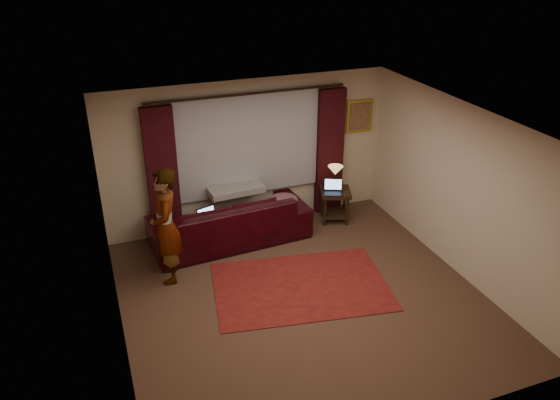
% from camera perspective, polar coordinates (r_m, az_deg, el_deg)
% --- Properties ---
extents(floor, '(5.00, 5.00, 0.01)m').
position_cam_1_polar(floor, '(7.99, 2.39, -10.20)').
color(floor, '#513527').
rests_on(floor, ground).
extents(ceiling, '(5.00, 5.00, 0.02)m').
position_cam_1_polar(ceiling, '(6.77, 2.80, 7.81)').
color(ceiling, silver).
rests_on(ceiling, ground).
extents(wall_back, '(5.00, 0.02, 2.60)m').
position_cam_1_polar(wall_back, '(9.43, -3.36, 4.83)').
color(wall_back, beige).
rests_on(wall_back, ground).
extents(wall_front, '(5.00, 0.02, 2.60)m').
position_cam_1_polar(wall_front, '(5.47, 13.09, -13.56)').
color(wall_front, beige).
rests_on(wall_front, ground).
extents(wall_left, '(0.02, 5.00, 2.60)m').
position_cam_1_polar(wall_left, '(6.83, -17.22, -5.33)').
color(wall_left, beige).
rests_on(wall_left, ground).
extents(wall_right, '(0.02, 5.00, 2.60)m').
position_cam_1_polar(wall_right, '(8.50, 18.30, 0.97)').
color(wall_right, beige).
rests_on(wall_right, ground).
extents(sheer_curtain, '(2.50, 0.05, 1.80)m').
position_cam_1_polar(sheer_curtain, '(9.30, -3.28, 5.85)').
color(sheer_curtain, '#A7A7AF').
rests_on(sheer_curtain, wall_back).
extents(drape_left, '(0.50, 0.14, 2.30)m').
position_cam_1_polar(drape_left, '(9.08, -12.19, 2.56)').
color(drape_left, black).
rests_on(drape_left, floor).
extents(drape_right, '(0.50, 0.14, 2.30)m').
position_cam_1_polar(drape_right, '(9.89, 5.20, 5.07)').
color(drape_right, black).
rests_on(drape_right, floor).
extents(curtain_rod, '(0.04, 0.04, 3.40)m').
position_cam_1_polar(curtain_rod, '(8.99, -3.32, 11.00)').
color(curtain_rod, black).
rests_on(curtain_rod, wall_back).
extents(picture_frame, '(0.50, 0.04, 0.60)m').
position_cam_1_polar(picture_frame, '(10.03, 8.27, 8.66)').
color(picture_frame, gold).
rests_on(picture_frame, wall_back).
extents(sofa, '(2.72, 1.33, 1.07)m').
position_cam_1_polar(sofa, '(9.12, -5.31, -1.33)').
color(sofa, black).
rests_on(sofa, floor).
extents(throw_blanket, '(0.96, 0.44, 0.11)m').
position_cam_1_polar(throw_blanket, '(9.19, -4.65, 2.64)').
color(throw_blanket, gray).
rests_on(throw_blanket, sofa).
extents(clothing_pile, '(0.60, 0.49, 0.23)m').
position_cam_1_polar(clothing_pile, '(9.20, 0.22, -0.14)').
color(clothing_pile, brown).
rests_on(clothing_pile, sofa).
extents(laptop_sofa, '(0.42, 0.44, 0.24)m').
position_cam_1_polar(laptop_sofa, '(8.77, -7.31, -1.75)').
color(laptop_sofa, black).
rests_on(laptop_sofa, sofa).
extents(area_rug, '(2.80, 2.10, 0.01)m').
position_cam_1_polar(area_rug, '(8.21, 2.19, -8.97)').
color(area_rug, maroon).
rests_on(area_rug, floor).
extents(end_table, '(0.66, 0.66, 0.60)m').
position_cam_1_polar(end_table, '(9.89, 5.76, -0.56)').
color(end_table, black).
rests_on(end_table, floor).
extents(tiffany_lamp, '(0.34, 0.34, 0.43)m').
position_cam_1_polar(tiffany_lamp, '(9.74, 5.77, 2.36)').
color(tiffany_lamp, olive).
rests_on(tiffany_lamp, end_table).
extents(laptop_table, '(0.45, 0.47, 0.24)m').
position_cam_1_polar(laptop_table, '(9.58, 5.57, 1.32)').
color(laptop_table, black).
rests_on(laptop_table, end_table).
extents(person, '(0.59, 0.59, 1.79)m').
position_cam_1_polar(person, '(8.10, -11.82, -2.73)').
color(person, gray).
rests_on(person, floor).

